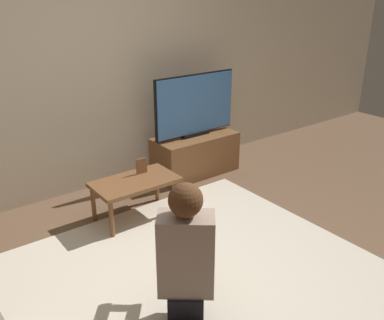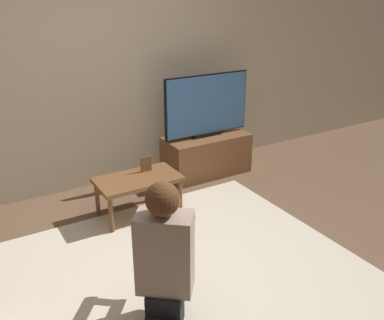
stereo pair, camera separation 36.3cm
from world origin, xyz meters
name	(u,v)px [view 1 (the left image)]	position (x,y,z in m)	size (l,w,h in m)	color
ground_plane	(196,276)	(0.00, 0.00, 0.00)	(10.00, 10.00, 0.00)	brown
wall_back	(76,66)	(0.00, 1.93, 1.30)	(10.00, 0.06, 2.60)	tan
rug	(196,275)	(0.00, 0.00, 0.01)	(2.59, 2.33, 0.02)	beige
tv_stand	(195,154)	(1.16, 1.53, 0.23)	(0.96, 0.45, 0.46)	brown
tv	(195,105)	(1.16, 1.53, 0.81)	(1.03, 0.08, 0.69)	black
coffee_table	(135,185)	(0.09, 1.03, 0.34)	(0.77, 0.44, 0.39)	brown
person_kneeling	(186,257)	(-0.35, -0.35, 0.51)	(0.68, 0.76, 0.99)	black
picture_frame	(142,166)	(0.22, 1.13, 0.46)	(0.11, 0.01, 0.15)	brown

